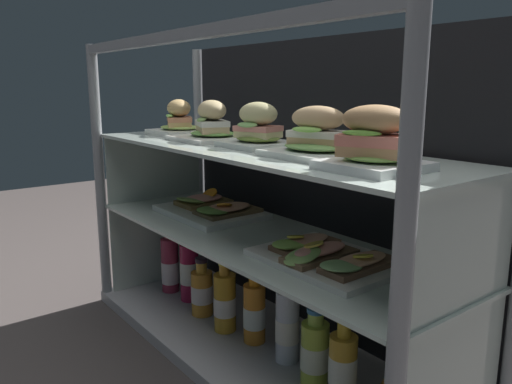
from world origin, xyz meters
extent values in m
cube|color=#49413E|center=(0.00, 0.00, -0.01)|extent=(6.00, 6.00, 0.02)
cube|color=#BBB7BB|center=(0.00, 0.00, 0.02)|extent=(1.28, 0.44, 0.04)
cylinder|color=gray|center=(-0.62, -0.20, 0.45)|extent=(0.03, 0.03, 0.90)
cylinder|color=gray|center=(0.62, -0.20, 0.45)|extent=(0.03, 0.03, 0.90)
cylinder|color=gray|center=(-0.62, 0.20, 0.45)|extent=(0.03, 0.03, 0.90)
cube|color=gray|center=(0.00, -0.20, 0.88)|extent=(1.25, 0.03, 0.03)
cube|color=black|center=(0.00, 0.21, 0.47)|extent=(1.21, 0.01, 0.86)
cube|color=silver|center=(-0.60, 0.00, 0.19)|extent=(0.01, 0.37, 0.31)
cube|color=silver|center=(0.00, 0.00, 0.35)|extent=(1.23, 0.39, 0.01)
cube|color=silver|center=(-0.60, 0.00, 0.48)|extent=(0.01, 0.37, 0.24)
cube|color=silver|center=(0.60, 0.00, 0.48)|extent=(0.01, 0.37, 0.24)
cube|color=silver|center=(0.00, 0.00, 0.60)|extent=(1.23, 0.39, 0.01)
cube|color=white|center=(-0.43, 0.01, 0.61)|extent=(0.17, 0.17, 0.02)
ellipsoid|color=#9CBF59|center=(-0.43, 0.01, 0.63)|extent=(0.14, 0.12, 0.02)
cube|color=#DEB26D|center=(-0.43, 0.01, 0.64)|extent=(0.13, 0.12, 0.02)
cube|color=tan|center=(-0.43, 0.01, 0.66)|extent=(0.14, 0.12, 0.02)
ellipsoid|color=#8CD45F|center=(-0.43, -0.02, 0.67)|extent=(0.07, 0.05, 0.02)
ellipsoid|color=tan|center=(-0.43, 0.01, 0.69)|extent=(0.14, 0.12, 0.06)
cube|color=white|center=(-0.21, 0.00, 0.61)|extent=(0.21, 0.21, 0.01)
ellipsoid|color=#6DA64C|center=(-0.21, 0.00, 0.63)|extent=(0.15, 0.12, 0.02)
cube|color=#DABD83|center=(-0.21, 0.00, 0.64)|extent=(0.14, 0.12, 0.02)
cube|color=silver|center=(-0.21, 0.00, 0.66)|extent=(0.15, 0.13, 0.02)
ellipsoid|color=#7CA655|center=(-0.21, -0.04, 0.67)|extent=(0.08, 0.06, 0.02)
ellipsoid|color=tan|center=(-0.21, 0.00, 0.70)|extent=(0.15, 0.13, 0.06)
cube|color=white|center=(0.00, 0.01, 0.61)|extent=(0.17, 0.17, 0.01)
ellipsoid|color=olive|center=(0.00, 0.01, 0.63)|extent=(0.13, 0.11, 0.02)
cube|color=#D6CA89|center=(0.00, 0.01, 0.64)|extent=(0.12, 0.11, 0.02)
cube|color=tan|center=(0.00, 0.01, 0.66)|extent=(0.13, 0.11, 0.01)
ellipsoid|color=#7EB25F|center=(0.00, -0.03, 0.67)|extent=(0.07, 0.05, 0.02)
ellipsoid|color=tan|center=(0.00, 0.01, 0.69)|extent=(0.13, 0.11, 0.06)
cube|color=white|center=(0.23, 0.00, 0.61)|extent=(0.20, 0.20, 0.01)
ellipsoid|color=#70A351|center=(0.23, 0.00, 0.63)|extent=(0.16, 0.14, 0.02)
cube|color=tan|center=(0.23, 0.00, 0.64)|extent=(0.14, 0.11, 0.02)
cube|color=silver|center=(0.23, 0.00, 0.66)|extent=(0.14, 0.11, 0.02)
ellipsoid|color=#87C751|center=(0.23, -0.03, 0.67)|extent=(0.08, 0.05, 0.02)
ellipsoid|color=tan|center=(0.23, 0.00, 0.69)|extent=(0.15, 0.11, 0.06)
cube|color=white|center=(0.44, -0.05, 0.61)|extent=(0.18, 0.18, 0.02)
ellipsoid|color=#8EC656|center=(0.44, -0.05, 0.63)|extent=(0.13, 0.11, 0.02)
cube|color=tan|center=(0.44, -0.05, 0.64)|extent=(0.15, 0.13, 0.02)
cube|color=#E57B67|center=(0.44, -0.05, 0.66)|extent=(0.15, 0.13, 0.02)
ellipsoid|color=#72B23D|center=(0.44, -0.09, 0.68)|extent=(0.08, 0.06, 0.02)
ellipsoid|color=#AE7F51|center=(0.44, -0.05, 0.70)|extent=(0.16, 0.13, 0.06)
cube|color=white|center=(-0.27, 0.03, 0.37)|extent=(0.34, 0.24, 0.02)
cube|color=brown|center=(-0.34, 0.04, 0.38)|extent=(0.12, 0.16, 0.01)
ellipsoid|color=#7EA44A|center=(-0.34, -0.01, 0.40)|extent=(0.12, 0.11, 0.04)
ellipsoid|color=#EB9A88|center=(-0.34, 0.04, 0.40)|extent=(0.10, 0.13, 0.02)
cylinder|color=orange|center=(-0.34, 0.07, 0.41)|extent=(0.06, 0.05, 0.03)
cube|color=brown|center=(-0.20, 0.04, 0.38)|extent=(0.12, 0.19, 0.01)
ellipsoid|color=#62943D|center=(-0.20, -0.01, 0.39)|extent=(0.11, 0.10, 0.02)
ellipsoid|color=#ECA683|center=(-0.20, 0.04, 0.40)|extent=(0.10, 0.15, 0.02)
cylinder|color=orange|center=(-0.19, 0.02, 0.41)|extent=(0.06, 0.06, 0.02)
cube|color=white|center=(0.28, 0.00, 0.37)|extent=(0.34, 0.24, 0.01)
cube|color=brown|center=(0.19, 0.01, 0.38)|extent=(0.08, 0.18, 0.01)
ellipsoid|color=#9ED357|center=(0.19, -0.05, 0.39)|extent=(0.09, 0.10, 0.02)
ellipsoid|color=#E4A787|center=(0.19, 0.01, 0.39)|extent=(0.07, 0.14, 0.01)
cylinder|color=yellow|center=(0.18, -0.02, 0.40)|extent=(0.06, 0.06, 0.01)
cube|color=brown|center=(0.27, -0.02, 0.38)|extent=(0.08, 0.19, 0.01)
ellipsoid|color=#93C160|center=(0.27, -0.08, 0.39)|extent=(0.08, 0.10, 0.04)
ellipsoid|color=#F69F8D|center=(0.27, -0.02, 0.40)|extent=(0.07, 0.15, 0.02)
cylinder|color=#F7D74A|center=(0.27, -0.04, 0.41)|extent=(0.06, 0.06, 0.02)
cube|color=brown|center=(0.37, 0.00, 0.38)|extent=(0.08, 0.19, 0.01)
ellipsoid|color=#8ABB71|center=(0.37, -0.06, 0.39)|extent=(0.10, 0.11, 0.02)
ellipsoid|color=#E5A77E|center=(0.37, 0.00, 0.39)|extent=(0.07, 0.15, 0.01)
cylinder|color=yellow|center=(0.38, 0.00, 0.40)|extent=(0.06, 0.06, 0.02)
cylinder|color=#9C2B46|center=(-0.49, -0.01, 0.13)|extent=(0.06, 0.06, 0.20)
cylinder|color=white|center=(-0.49, -0.01, 0.11)|extent=(0.06, 0.06, 0.08)
cylinder|color=maroon|center=(-0.49, -0.01, 0.25)|extent=(0.03, 0.03, 0.04)
cylinder|color=gold|center=(-0.49, -0.01, 0.28)|extent=(0.04, 0.04, 0.01)
cylinder|color=#A01A41|center=(-0.38, 0.00, 0.14)|extent=(0.06, 0.06, 0.20)
cylinder|color=silver|center=(-0.38, 0.00, 0.14)|extent=(0.07, 0.07, 0.08)
cylinder|color=#932A45|center=(-0.38, 0.00, 0.26)|extent=(0.03, 0.03, 0.04)
cylinder|color=white|center=(-0.38, 0.00, 0.28)|extent=(0.04, 0.04, 0.02)
cylinder|color=orange|center=(-0.25, -0.03, 0.11)|extent=(0.07, 0.07, 0.14)
cylinder|color=white|center=(-0.25, -0.03, 0.11)|extent=(0.07, 0.07, 0.06)
cylinder|color=gold|center=(-0.25, -0.03, 0.20)|extent=(0.04, 0.04, 0.03)
cylinder|color=black|center=(-0.25, -0.03, 0.22)|extent=(0.04, 0.04, 0.01)
cylinder|color=gold|center=(-0.12, -0.03, 0.13)|extent=(0.07, 0.07, 0.18)
cylinder|color=white|center=(-0.12, -0.03, 0.11)|extent=(0.07, 0.07, 0.06)
cylinder|color=gold|center=(-0.12, -0.03, 0.23)|extent=(0.03, 0.03, 0.03)
cylinder|color=gold|center=(-0.12, -0.03, 0.25)|extent=(0.04, 0.04, 0.01)
cylinder|color=orange|center=(-0.01, 0.00, 0.12)|extent=(0.06, 0.06, 0.17)
cylinder|color=silver|center=(-0.01, 0.00, 0.11)|extent=(0.06, 0.06, 0.06)
cylinder|color=orange|center=(-0.01, 0.00, 0.23)|extent=(0.03, 0.03, 0.05)
cylinder|color=silver|center=(-0.01, 0.00, 0.27)|extent=(0.04, 0.04, 0.02)
cylinder|color=silver|center=(0.13, 0.01, 0.13)|extent=(0.06, 0.06, 0.20)
cylinder|color=white|center=(0.13, 0.01, 0.13)|extent=(0.06, 0.06, 0.06)
cylinder|color=silver|center=(0.13, 0.01, 0.25)|extent=(0.03, 0.03, 0.04)
cylinder|color=black|center=(0.13, 0.01, 0.28)|extent=(0.03, 0.03, 0.02)
cylinder|color=#B4CD43|center=(0.25, -0.01, 0.12)|extent=(0.07, 0.07, 0.16)
cylinder|color=#E6ECCD|center=(0.25, -0.01, 0.11)|extent=(0.07, 0.07, 0.06)
cylinder|color=#ADD151|center=(0.25, -0.01, 0.21)|extent=(0.04, 0.04, 0.03)
cylinder|color=teal|center=(0.25, -0.01, 0.23)|extent=(0.04, 0.04, 0.01)
cylinder|color=gold|center=(0.36, -0.03, 0.12)|extent=(0.06, 0.06, 0.18)
cylinder|color=white|center=(0.36, -0.03, 0.13)|extent=(0.07, 0.07, 0.07)
cylinder|color=gold|center=(0.36, -0.03, 0.24)|extent=(0.03, 0.03, 0.05)
cylinder|color=gold|center=(0.36, -0.03, 0.27)|extent=(0.03, 0.03, 0.01)
camera|label=1|loc=(1.06, -0.82, 0.76)|focal=35.23mm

